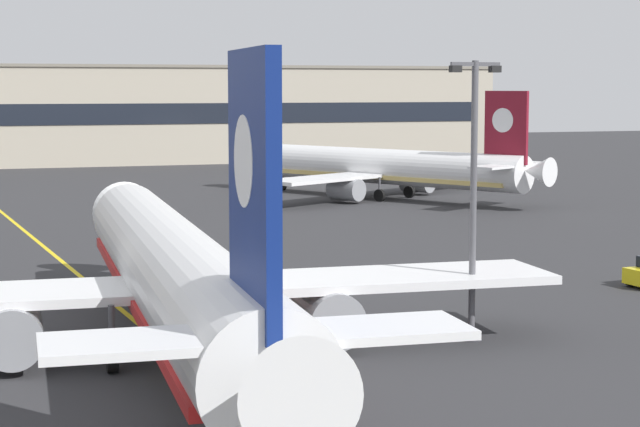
% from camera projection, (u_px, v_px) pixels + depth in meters
% --- Properties ---
extents(ground_plane, '(400.00, 400.00, 0.00)m').
position_uv_depth(ground_plane, '(181.00, 415.00, 36.89)').
color(ground_plane, '#2D2D30').
extents(taxiway_centreline, '(12.90, 179.58, 0.01)m').
position_uv_depth(taxiway_centreline, '(76.00, 273.00, 65.15)').
color(taxiway_centreline, yellow).
rests_on(taxiway_centreline, ground).
extents(airliner_foreground, '(32.24, 41.52, 11.65)m').
position_uv_depth(airliner_foreground, '(174.00, 273.00, 44.46)').
color(airliner_foreground, white).
rests_on(airliner_foreground, ground).
extents(airliner_background, '(26.67, 33.19, 10.31)m').
position_uv_depth(airliner_background, '(381.00, 168.00, 107.90)').
color(airliner_background, white).
rests_on(airliner_background, ground).
extents(apron_lamp_post, '(2.24, 0.90, 11.75)m').
position_uv_depth(apron_lamp_post, '(473.00, 195.00, 47.16)').
color(apron_lamp_post, '#515156').
rests_on(apron_lamp_post, ground).
extents(terminal_building, '(140.41, 12.40, 13.65)m').
position_uv_depth(terminal_building, '(5.00, 115.00, 152.03)').
color(terminal_building, '#B2A893').
rests_on(terminal_building, ground).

